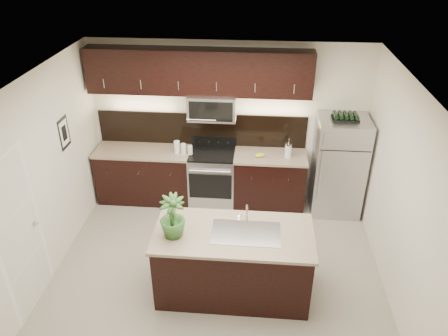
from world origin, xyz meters
name	(u,v)px	position (x,y,z in m)	size (l,w,h in m)	color
ground	(217,267)	(0.00, 0.00, 0.00)	(4.50, 4.50, 0.00)	gray
room_walls	(207,163)	(-0.11, -0.04, 1.70)	(4.52, 4.02, 2.71)	beige
counter_run	(200,177)	(-0.46, 1.69, 0.47)	(3.51, 0.65, 0.94)	black
upper_fixtures	(201,79)	(-0.43, 1.84, 2.14)	(3.49, 0.40, 1.66)	black
island	(233,262)	(0.25, -0.40, 0.47)	(1.96, 0.96, 0.94)	black
sink_faucet	(246,232)	(0.40, -0.39, 0.96)	(0.84, 0.50, 0.28)	silver
refrigerator	(338,166)	(1.80, 1.63, 0.82)	(0.79, 0.71, 1.63)	#B2B2B7
wine_rack	(345,117)	(1.80, 1.63, 1.68)	(0.40, 0.25, 0.10)	black
plant	(172,217)	(-0.48, -0.51, 1.22)	(0.31, 0.31, 0.55)	#2C5622
canisters	(182,148)	(-0.74, 1.63, 1.03)	(0.31, 0.12, 0.21)	silver
french_press	(288,151)	(0.98, 1.64, 1.06)	(0.11, 0.11, 0.32)	silver
bananas	(257,155)	(0.49, 1.61, 0.97)	(0.17, 0.13, 0.05)	gold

